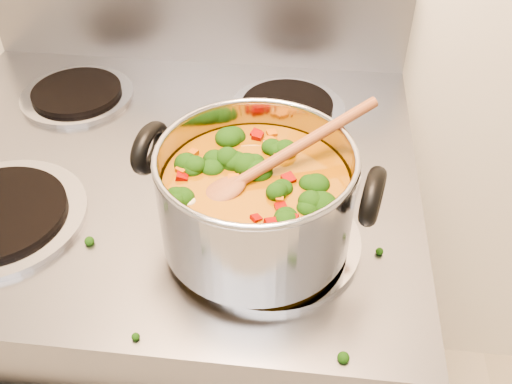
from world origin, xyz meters
The scene contains 4 objects.
electric_range centered at (-0.03, 1.16, 0.47)m, with size 0.78×0.71×1.08m.
stockpot centered at (0.13, 1.00, 1.00)m, with size 0.30×0.24×0.14m.
wooden_spoon centered at (0.14, 1.01, 1.04)m, with size 0.21×0.17×0.08m.
cooktop_crumbs centered at (0.17, 0.99, 0.92)m, with size 0.33×0.30×0.01m.
Camera 1 is at (0.19, 0.49, 1.46)m, focal length 40.00 mm.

